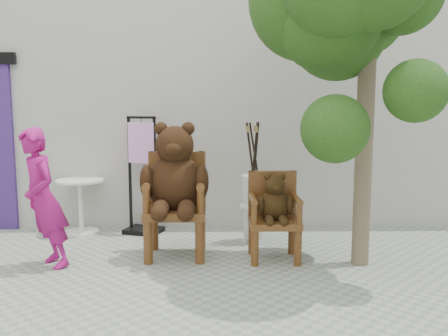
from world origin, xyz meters
name	(u,v)px	position (x,y,z in m)	size (l,w,h in m)	color
ground_plane	(183,308)	(0.00, 0.00, 0.00)	(60.00, 60.00, 0.00)	gray
back_wall	(197,116)	(0.00, 3.10, 1.50)	(9.00, 1.00, 3.00)	#B4B3A9
chair_big	(175,182)	(-0.17, 1.37, 0.82)	(0.73, 0.78, 1.48)	#4A290F
chair_small	(274,207)	(0.89, 1.26, 0.57)	(0.54, 0.51, 0.94)	#4A290F
person	(43,199)	(-1.47, 1.01, 0.72)	(0.52, 0.34, 1.43)	#A11369
cafe_table	(81,200)	(-1.48, 2.35, 0.44)	(0.60, 0.60, 0.70)	white
display_stand	(143,189)	(-0.68, 2.35, 0.58)	(0.54, 0.47, 1.51)	black
stool_bucket	(253,190)	(0.72, 1.92, 0.64)	(0.32, 0.32, 1.45)	white
tree	(343,6)	(1.48, 0.93, 2.58)	(1.82, 1.91, 3.45)	brown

